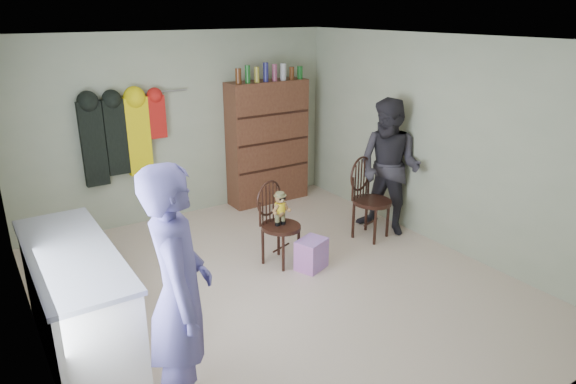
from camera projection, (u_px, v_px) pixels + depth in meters
ground_plane at (278, 287)px, 5.40m from camera, size 5.00×5.00×0.00m
room_walls at (250, 130)px, 5.29m from camera, size 5.00×5.00×5.00m
counter at (78, 302)px, 4.24m from camera, size 0.64×1.86×0.94m
chair_front at (278, 217)px, 5.75m from camera, size 0.54×0.54×0.96m
chair_far at (368, 195)px, 6.42m from camera, size 0.57×0.57×1.04m
striped_bag at (311, 254)px, 5.73m from camera, size 0.40×0.36×0.35m
person_left at (180, 296)px, 3.44m from camera, size 0.65×0.79×1.88m
person_right at (389, 167)px, 6.47m from camera, size 0.91×1.02×1.74m
dresser at (268, 142)px, 7.55m from camera, size 1.20×0.39×2.06m
coat_rack at (122, 136)px, 6.43m from camera, size 1.42×0.12×1.09m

